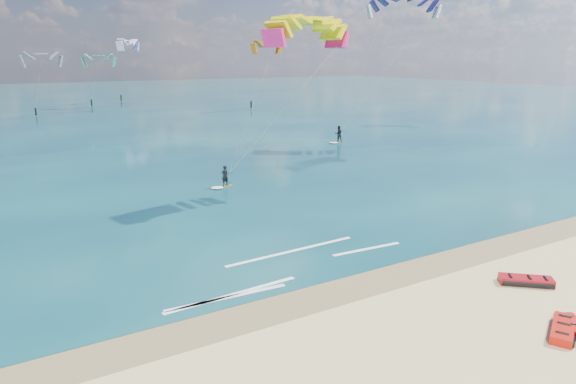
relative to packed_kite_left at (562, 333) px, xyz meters
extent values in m
plane|color=tan|center=(-5.59, 44.24, 0.00)|extent=(320.00, 320.00, 0.00)
cube|color=brown|center=(-5.59, 7.24, 0.00)|extent=(320.00, 2.40, 0.01)
cube|color=#0B2D3D|center=(-5.59, 108.24, 0.02)|extent=(320.00, 200.00, 0.04)
cube|color=yellow|center=(-1.88, 27.09, 0.07)|extent=(1.28, 0.45, 0.06)
imported|color=black|center=(-1.88, 27.09, 0.92)|extent=(0.67, 0.50, 1.67)
cylinder|color=black|center=(-1.60, 26.81, 1.16)|extent=(0.51, 0.06, 0.04)
cube|color=gold|center=(18.69, 40.07, 0.07)|extent=(1.57, 0.91, 0.07)
imported|color=black|center=(18.69, 40.07, 1.05)|extent=(1.10, 0.96, 1.91)
cylinder|color=black|center=(19.03, 39.74, 1.38)|extent=(0.59, 0.23, 0.04)
cube|color=white|center=(-4.51, 12.34, 0.04)|extent=(7.90, 0.53, 0.01)
cube|color=white|center=(-0.87, 10.54, 0.04)|extent=(4.25, 0.55, 0.01)
cube|color=white|center=(-9.39, 9.24, 0.04)|extent=(6.39, 0.58, 0.01)
cube|color=white|center=(-9.73, 9.10, 0.04)|extent=(5.52, 0.58, 0.01)
camera|label=1|loc=(-17.76, -9.64, 10.15)|focal=32.00mm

